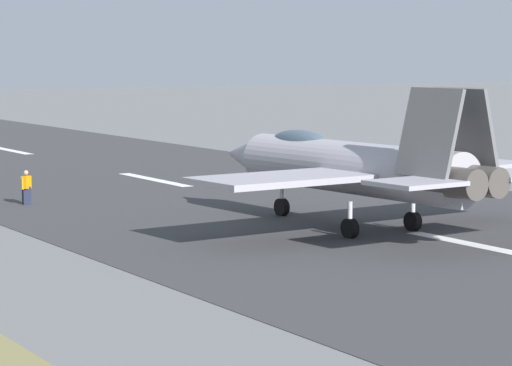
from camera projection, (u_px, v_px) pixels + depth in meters
name	position (u px, v px, depth m)	size (l,w,h in m)	color
ground_plane	(469.00, 244.00, 42.82)	(400.00, 400.00, 0.00)	slate
runway_strip	(469.00, 244.00, 42.80)	(240.00, 26.00, 0.02)	#373738
fighter_jet	(351.00, 166.00, 46.39)	(16.47, 15.17, 5.70)	#9C9AA2
crew_person	(26.00, 188.00, 53.96)	(0.48, 0.59, 1.60)	#1E2338
marker_cone_mid	(494.00, 188.00, 58.44)	(0.44, 0.44, 0.55)	orange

